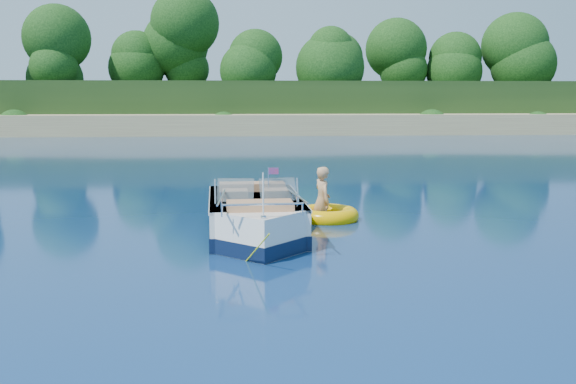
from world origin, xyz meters
name	(u,v)px	position (x,y,z in m)	size (l,w,h in m)	color
ground	(174,248)	(0.00, 0.00, 0.00)	(160.00, 160.00, 0.00)	#0A1F4A
shoreline	(229,112)	(0.00, 63.77, 0.98)	(170.00, 59.00, 6.00)	#9A8659
treeline	(224,62)	(0.04, 41.01, 5.55)	(150.00, 7.12, 8.19)	black
motorboat	(256,220)	(1.55, 0.90, 0.34)	(2.01, 5.24, 1.74)	white
tow_tube	(327,215)	(3.24, 2.59, 0.10)	(1.48, 1.48, 0.38)	#FFB700
boy	(322,219)	(3.11, 2.69, 0.00)	(0.59, 0.39, 1.63)	tan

